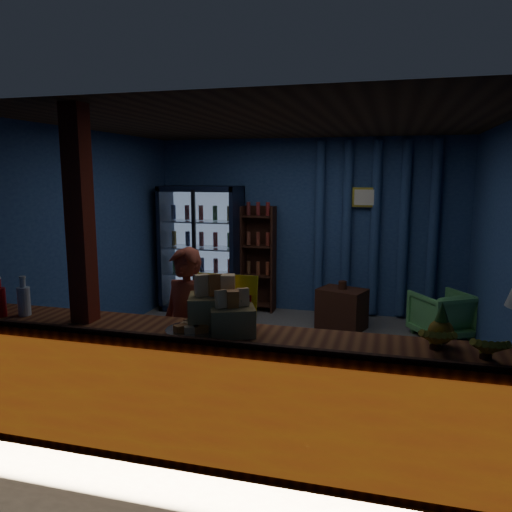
{
  "coord_description": "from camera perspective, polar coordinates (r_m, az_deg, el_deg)",
  "views": [
    {
      "loc": [
        1.23,
        -5.18,
        2.09
      ],
      "look_at": [
        -0.13,
        -0.2,
        1.23
      ],
      "focal_mm": 35.0,
      "sensor_mm": 36.0,
      "label": 1
    }
  ],
  "objects": [
    {
      "name": "counter",
      "position": [
        3.85,
        -4.99,
        -15.37
      ],
      "size": [
        4.4,
        0.57,
        0.99
      ],
      "color": "brown",
      "rests_on": "ground"
    },
    {
      "name": "beverage_cooler",
      "position": [
        7.71,
        -6.03,
        0.78
      ],
      "size": [
        1.2,
        0.62,
        1.9
      ],
      "color": "black",
      "rests_on": "ground"
    },
    {
      "name": "banana_bunches",
      "position": [
        3.43,
        22.43,
        -9.09
      ],
      "size": [
        0.55,
        0.31,
        0.18
      ],
      "color": "gold",
      "rests_on": "counter"
    },
    {
      "name": "snack_box_centre",
      "position": [
        3.58,
        -2.69,
        -7.16
      ],
      "size": [
        0.38,
        0.35,
        0.33
      ],
      "color": "#9F8A4D",
      "rests_on": "counter"
    },
    {
      "name": "support_post",
      "position": [
        4.07,
        -19.13,
        -2.27
      ],
      "size": [
        0.16,
        0.16,
        2.6
      ],
      "primitive_type": "cube",
      "color": "maroon",
      "rests_on": "ground"
    },
    {
      "name": "yellow_sign",
      "position": [
        3.81,
        -3.41,
        -4.97
      ],
      "size": [
        0.48,
        0.1,
        0.38
      ],
      "color": "yellow",
      "rests_on": "counter"
    },
    {
      "name": "curtain_folds",
      "position": [
        7.37,
        13.42,
        3.05
      ],
      "size": [
        1.74,
        0.14,
        2.5
      ],
      "color": "navy",
      "rests_on": "room_walls"
    },
    {
      "name": "snack_box_left",
      "position": [
        3.73,
        -4.67,
        -6.06
      ],
      "size": [
        0.46,
        0.42,
        0.41
      ],
      "color": "#9F8A4D",
      "rests_on": "counter"
    },
    {
      "name": "pastry_tray",
      "position": [
        3.68,
        -6.89,
        -8.27
      ],
      "size": [
        0.44,
        0.44,
        0.07
      ],
      "color": "silver",
      "rests_on": "counter"
    },
    {
      "name": "ground",
      "position": [
        5.72,
        1.84,
        -11.98
      ],
      "size": [
        4.6,
        4.6,
        0.0
      ],
      "primitive_type": "plane",
      "color": "#515154",
      "rests_on": "ground"
    },
    {
      "name": "room_walls",
      "position": [
        5.35,
        1.93,
        3.86
      ],
      "size": [
        4.6,
        4.6,
        4.6
      ],
      "color": "navy",
      "rests_on": "ground"
    },
    {
      "name": "pineapple",
      "position": [
        3.59,
        20.4,
        -7.7
      ],
      "size": [
        0.17,
        0.17,
        0.29
      ],
      "color": "#9C711C",
      "rests_on": "counter"
    },
    {
      "name": "bottle_shelf",
      "position": [
        7.6,
        0.35,
        -0.35
      ],
      "size": [
        0.5,
        0.28,
        1.6
      ],
      "color": "#321810",
      "rests_on": "ground"
    },
    {
      "name": "framed_picture",
      "position": [
        7.3,
        12.36,
        6.57
      ],
      "size": [
        0.36,
        0.04,
        0.28
      ],
      "color": "gold",
      "rests_on": "room_walls"
    },
    {
      "name": "shopkeeper",
      "position": [
        4.43,
        -7.96,
        -8.48
      ],
      "size": [
        0.62,
        0.51,
        1.46
      ],
      "primitive_type": "imported",
      "rotation": [
        0.0,
        0.0,
        -0.35
      ],
      "color": "#953A28",
      "rests_on": "ground"
    },
    {
      "name": "green_chair",
      "position": [
        6.86,
        20.45,
        -6.29
      ],
      "size": [
        0.89,
        0.89,
        0.6
      ],
      "primitive_type": "imported",
      "rotation": [
        0.0,
        0.0,
        3.71
      ],
      "color": "#51A358",
      "rests_on": "ground"
    },
    {
      "name": "soda_bottles",
      "position": [
        4.55,
        -26.82,
        -4.41
      ],
      "size": [
        0.43,
        0.18,
        0.32
      ],
      "color": "#BD0C0F",
      "rests_on": "counter"
    },
    {
      "name": "side_table",
      "position": [
        6.89,
        9.78,
        -5.94
      ],
      "size": [
        0.71,
        0.61,
        0.66
      ],
      "color": "#321810",
      "rests_on": "ground"
    }
  ]
}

